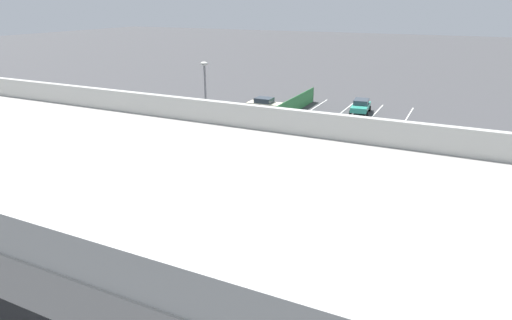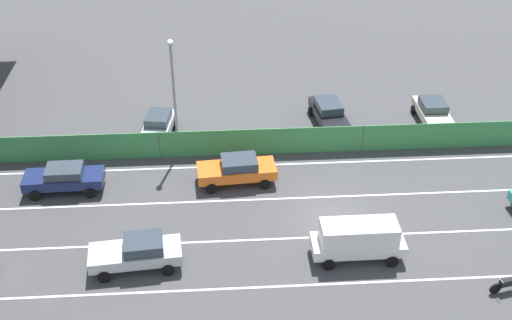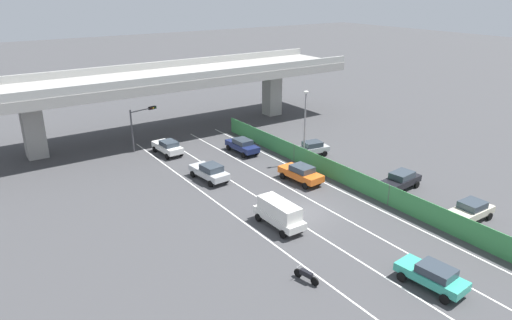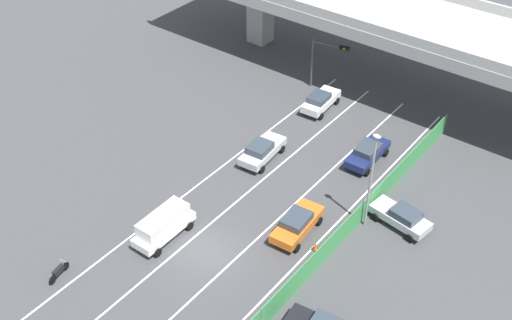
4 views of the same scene
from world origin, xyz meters
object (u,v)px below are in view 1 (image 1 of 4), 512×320
(motorcycle, at_px, (411,126))
(traffic_light, at_px, (290,238))
(car_van_white, at_px, (367,133))
(car_taxi_orange, at_px, (266,144))
(car_sedan_navy, at_px, (201,189))
(traffic_cone, at_px, (248,146))
(car_taxi_teal, at_px, (361,106))
(car_sedan_silver, at_px, (329,180))
(street_lamp, at_px, (206,104))
(parked_sedan_dark, at_px, (235,117))
(car_hatchback_white, at_px, (281,247))
(parked_sedan_cream, at_px, (266,104))
(parked_wagon_silver, at_px, (176,153))

(motorcycle, bearing_deg, traffic_light, 88.19)
(car_van_white, distance_m, car_taxi_orange, 9.23)
(car_sedan_navy, distance_m, traffic_cone, 10.96)
(car_taxi_teal, height_order, car_sedan_silver, car_sedan_silver)
(car_taxi_teal, xyz_separation_m, street_lamp, (7.24, 21.32, 3.83))
(car_taxi_teal, xyz_separation_m, car_van_white, (-3.20, 11.73, 0.32))
(car_sedan_navy, relative_size, street_lamp, 0.59)
(car_van_white, bearing_deg, car_sedan_silver, 89.96)
(car_taxi_orange, distance_m, motorcycle, 16.22)
(parked_sedan_dark, bearing_deg, car_hatchback_white, 123.41)
(car_van_white, distance_m, traffic_light, 23.73)
(car_hatchback_white, relative_size, parked_sedan_cream, 0.99)
(parked_sedan_cream, bearing_deg, parked_wagon_silver, 92.22)
(car_taxi_orange, relative_size, parked_sedan_dark, 0.99)
(traffic_light, bearing_deg, car_taxi_orange, -62.80)
(parked_sedan_dark, xyz_separation_m, parked_wagon_silver, (-1.02, 11.61, -0.03))
(traffic_cone, bearing_deg, car_van_white, -149.15)
(car_van_white, xyz_separation_m, street_lamp, (10.44, 9.59, 3.51))
(parked_sedan_cream, relative_size, parked_sedan_dark, 0.94)
(car_taxi_orange, xyz_separation_m, parked_sedan_cream, (6.18, -13.76, -0.04))
(motorcycle, bearing_deg, parked_wagon_silver, 49.06)
(parked_sedan_cream, relative_size, traffic_cone, 7.47)
(car_taxi_teal, relative_size, motorcycle, 2.34)
(car_taxi_teal, distance_m, motorcycle, 7.86)
(motorcycle, xyz_separation_m, traffic_cone, (11.94, 12.21, -0.17))
(parked_sedan_dark, xyz_separation_m, street_lamp, (-3.09, 10.22, 3.79))
(parked_sedan_dark, bearing_deg, traffic_cone, 126.98)
(parked_wagon_silver, height_order, traffic_cone, parked_wagon_silver)
(car_taxi_teal, distance_m, car_sedan_silver, 23.18)
(car_van_white, bearing_deg, parked_sedan_cream, -30.60)
(car_taxi_teal, distance_m, car_sedan_navy, 28.09)
(car_van_white, relative_size, car_taxi_orange, 1.00)
(car_hatchback_white, distance_m, motorcycle, 27.30)
(parked_wagon_silver, bearing_deg, traffic_light, 139.11)
(motorcycle, bearing_deg, car_taxi_teal, -38.65)
(street_lamp, distance_m, traffic_cone, 6.27)
(parked_sedan_cream, bearing_deg, car_van_white, 149.40)
(car_sedan_navy, relative_size, car_sedan_silver, 0.97)
(street_lamp, bearing_deg, car_van_white, -137.44)
(car_taxi_teal, height_order, traffic_light, traffic_light)
(car_taxi_orange, xyz_separation_m, traffic_cone, (1.94, -0.54, -0.64))
(car_taxi_teal, xyz_separation_m, traffic_cone, (5.81, 17.11, -0.60))
(street_lamp, bearing_deg, parked_sedan_cream, -80.84)
(motorcycle, distance_m, traffic_light, 30.53)
(parked_sedan_cream, height_order, traffic_light, traffic_light)
(car_sedan_navy, xyz_separation_m, street_lamp, (3.55, -6.53, 3.82))
(car_sedan_navy, height_order, car_hatchback_white, car_hatchback_white)
(car_taxi_teal, relative_size, traffic_light, 0.92)
(car_hatchback_white, bearing_deg, street_lamp, -45.04)
(car_sedan_navy, xyz_separation_m, parked_sedan_cream, (6.35, -23.95, -0.01))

